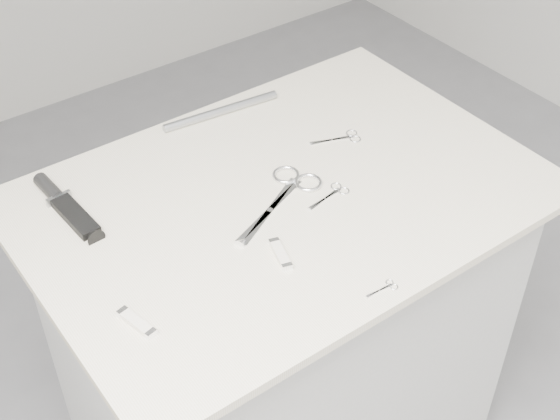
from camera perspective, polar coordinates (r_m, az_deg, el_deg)
plinth at (r=1.86m, az=0.22°, el=-9.97°), size 0.90×0.60×0.90m
display_board at (r=1.53m, az=0.26°, el=1.01°), size 1.00×0.70×0.02m
large_shears at (r=1.52m, az=0.57°, el=1.49°), size 0.24×0.16×0.01m
embroidery_scissors_a at (r=1.52m, az=3.88°, el=1.20°), size 0.10×0.04×0.00m
embroidery_scissors_b at (r=1.67m, az=4.67°, el=5.27°), size 0.11×0.06×0.00m
tiny_scissors at (r=1.34m, az=7.69°, el=-5.67°), size 0.06×0.03×0.00m
sheathed_knife at (r=1.54m, az=-15.58°, el=0.47°), size 0.05×0.21×0.03m
pocket_knife_a at (r=1.30m, az=-10.44°, el=-8.13°), size 0.03×0.08×0.01m
pocket_knife_b at (r=1.39m, az=0.02°, el=-3.26°), size 0.04×0.08×0.01m
metal_rail at (r=1.74m, az=-4.33°, el=7.23°), size 0.28×0.05×0.02m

